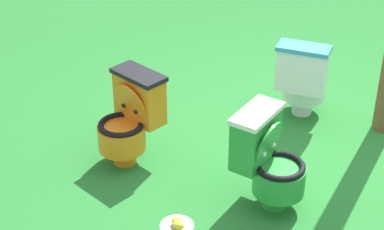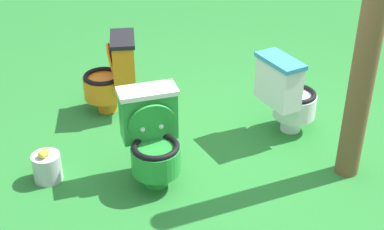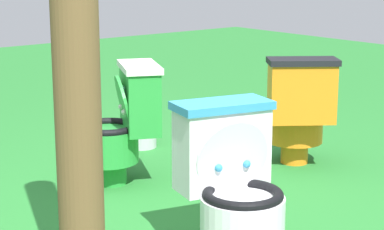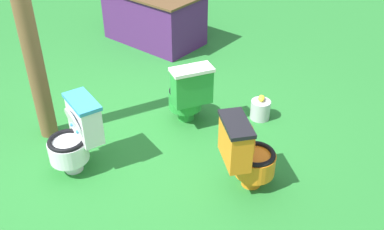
# 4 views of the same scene
# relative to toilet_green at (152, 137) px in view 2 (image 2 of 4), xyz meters

# --- Properties ---
(ground) EXTENTS (14.00, 14.00, 0.00)m
(ground) POSITION_rel_toilet_green_xyz_m (-0.30, -0.65, -0.37)
(ground) COLOR #26752D
(toilet_green) EXTENTS (0.62, 0.58, 0.73)m
(toilet_green) POSITION_rel_toilet_green_xyz_m (0.00, 0.00, 0.00)
(toilet_green) COLOR green
(toilet_green) RESTS_ON ground
(toilet_white) EXTENTS (0.51, 0.57, 0.73)m
(toilet_white) POSITION_rel_toilet_green_xyz_m (-0.26, -1.27, 0.00)
(toilet_white) COLOR white
(toilet_white) RESTS_ON ground
(toilet_orange) EXTENTS (0.61, 0.63, 0.73)m
(toilet_orange) POSITION_rel_toilet_green_xyz_m (1.08, -0.42, 0.00)
(toilet_orange) COLOR orange
(toilet_orange) RESTS_ON ground
(wooden_post) EXTENTS (0.18, 0.18, 2.01)m
(wooden_post) POSITION_rel_toilet_green_xyz_m (-0.96, -1.17, 0.63)
(wooden_post) COLOR brown
(wooden_post) RESTS_ON ground
(lemon_bucket) EXTENTS (0.22, 0.22, 0.28)m
(lemon_bucket) POSITION_rel_toilet_green_xyz_m (0.55, 0.60, -0.26)
(lemon_bucket) COLOR #B7B7BF
(lemon_bucket) RESTS_ON ground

